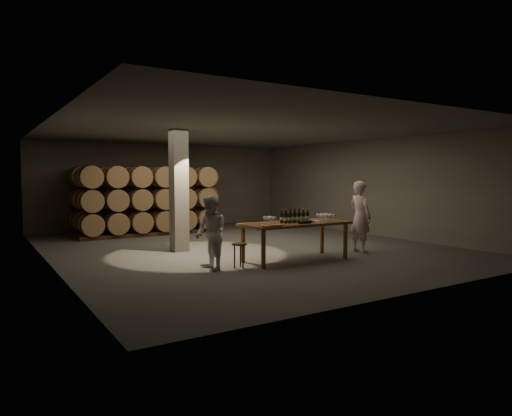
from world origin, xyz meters
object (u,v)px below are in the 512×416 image
bottle_cluster (295,217)px  person_man (360,217)px  stool (239,248)px  tasting_table (296,227)px  plate (314,221)px  notebook_near (275,225)px  person_woman (211,233)px

bottle_cluster → person_man: 2.13m
person_man → stool: bearing=90.1°
tasting_table → stool: size_ratio=4.83×
tasting_table → plate: (0.48, -0.09, 0.11)m
notebook_near → stool: (-0.71, 0.31, -0.47)m
bottle_cluster → person_woman: person_woman is taller
tasting_table → person_woman: size_ratio=1.65×
stool → person_man: bearing=1.8°
plate → person_man: (1.62, 0.11, 0.02)m
notebook_near → tasting_table: bearing=38.4°
plate → notebook_near: (-1.35, -0.32, 0.01)m
tasting_table → person_woman: person_woman is taller
plate → notebook_near: bearing=-166.8°
notebook_near → stool: 0.91m
bottle_cluster → person_woman: (-2.18, 0.02, -0.23)m
tasting_table → person_woman: (-2.20, 0.03, -0.01)m
plate → notebook_near: 1.39m
plate → person_man: size_ratio=0.16×
plate → stool: plate is taller
bottle_cluster → person_man: bearing=0.2°
bottle_cluster → stool: bottle_cluster is taller
bottle_cluster → plate: size_ratio=2.49×
person_woman → notebook_near: bearing=71.2°
person_man → person_woman: bearing=88.3°
bottle_cluster → plate: bearing=-11.4°
bottle_cluster → person_man: (2.12, 0.01, -0.09)m
plate → stool: size_ratio=0.55×
person_man → person_woman: 4.31m
tasting_table → notebook_near: (-0.87, -0.41, 0.12)m
bottle_cluster → person_woman: size_ratio=0.46×
notebook_near → stool: size_ratio=0.48×
tasting_table → bottle_cluster: bearing=149.9°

